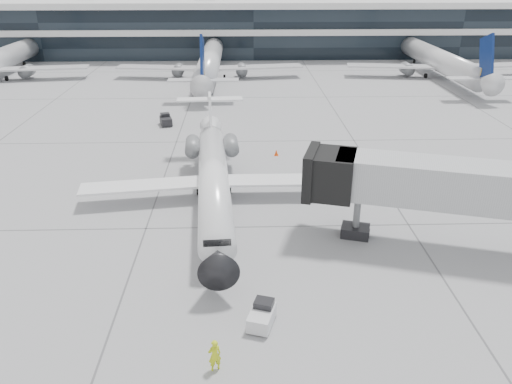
{
  "coord_description": "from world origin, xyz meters",
  "views": [
    {
      "loc": [
        -2.7,
        -33.25,
        18.22
      ],
      "look_at": [
        -1.67,
        0.7,
        2.6
      ],
      "focal_mm": 35.0,
      "sensor_mm": 36.0,
      "label": 1
    }
  ],
  "objects_px": {
    "regional_jet": "(213,176)",
    "baggage_tug": "(262,315)",
    "jet_bridge": "(473,187)",
    "ramp_worker": "(215,355)"
  },
  "relations": [
    {
      "from": "regional_jet",
      "to": "ramp_worker",
      "type": "distance_m",
      "value": 19.58
    },
    {
      "from": "regional_jet",
      "to": "baggage_tug",
      "type": "height_order",
      "value": "regional_jet"
    },
    {
      "from": "regional_jet",
      "to": "jet_bridge",
      "type": "height_order",
      "value": "jet_bridge"
    },
    {
      "from": "regional_jet",
      "to": "ramp_worker",
      "type": "xyz_separation_m",
      "value": [
        0.93,
        -19.52,
        -1.26
      ]
    },
    {
      "from": "regional_jet",
      "to": "baggage_tug",
      "type": "xyz_separation_m",
      "value": [
        3.38,
        -16.2,
        -1.58
      ]
    },
    {
      "from": "ramp_worker",
      "to": "baggage_tug",
      "type": "relative_size",
      "value": 0.78
    },
    {
      "from": "ramp_worker",
      "to": "jet_bridge",
      "type": "bearing_deg",
      "value": -169.01
    },
    {
      "from": "regional_jet",
      "to": "jet_bridge",
      "type": "relative_size",
      "value": 1.38
    },
    {
      "from": "jet_bridge",
      "to": "ramp_worker",
      "type": "xyz_separation_m",
      "value": [
        -16.7,
        -10.9,
        -3.83
      ]
    },
    {
      "from": "regional_jet",
      "to": "jet_bridge",
      "type": "distance_m",
      "value": 19.79
    }
  ]
}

